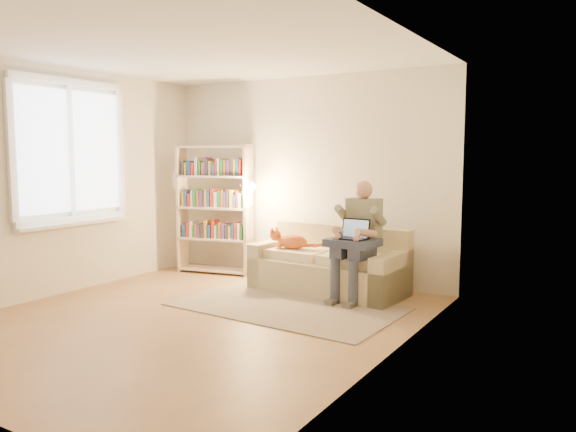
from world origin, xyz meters
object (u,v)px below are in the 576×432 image
Objects in this scene: sofa at (329,268)px; cat at (294,241)px; laptop at (351,234)px; bookshelf at (215,203)px; person at (358,234)px.

sofa reaches higher than cat.
laptop is (0.40, -0.28, 0.48)m from sofa.
bookshelf is (-1.81, 0.12, 0.69)m from sofa.
person is 2.18× the size of cat.
laptop is at bearing -106.97° from person.
person is at bearing -19.40° from bookshelf.
person is at bearing -17.55° from sofa.
sofa is 1.94m from bookshelf.
cat is 0.35× the size of bookshelf.
sofa is at bearing -15.88° from bookshelf.
sofa is at bearing 148.06° from laptop.
bookshelf reaches higher than laptop.
laptop is (-0.04, -0.11, 0.01)m from person.
bookshelf is at bearing 173.05° from laptop.
person is 0.76× the size of bookshelf.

